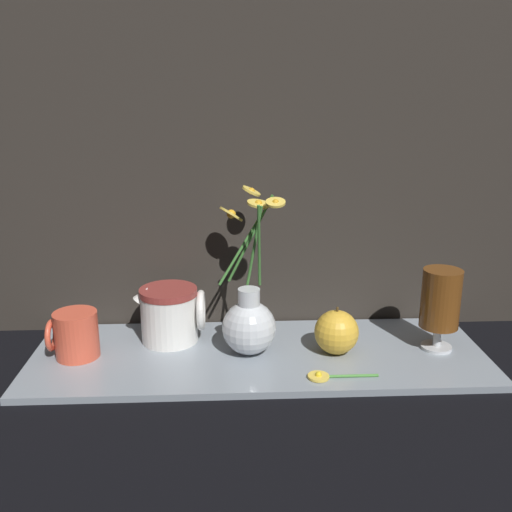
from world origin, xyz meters
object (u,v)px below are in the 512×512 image
object	(u,v)px
yellow_mug	(75,335)
ceramic_pitcher	(170,312)
orange_fruit	(336,332)
tea_glass	(440,301)
vase_with_flowers	(249,320)

from	to	relation	value
yellow_mug	ceramic_pitcher	world-z (taller)	ceramic_pitcher
yellow_mug	orange_fruit	xyz separation A→B (m)	(0.46, -0.01, -0.00)
yellow_mug	tea_glass	world-z (taller)	tea_glass
vase_with_flowers	orange_fruit	size ratio (longest dim) A/B	3.31
vase_with_flowers	tea_glass	world-z (taller)	vase_with_flowers
ceramic_pitcher	orange_fruit	bearing A→B (deg)	-12.55
vase_with_flowers	orange_fruit	world-z (taller)	vase_with_flowers
yellow_mug	tea_glass	size ratio (longest dim) A/B	0.57
vase_with_flowers	yellow_mug	distance (m)	0.31
ceramic_pitcher	orange_fruit	size ratio (longest dim) A/B	1.50
vase_with_flowers	ceramic_pitcher	bearing A→B (deg)	158.87
ceramic_pitcher	yellow_mug	bearing A→B (deg)	-159.46
orange_fruit	tea_glass	bearing A→B (deg)	2.56
vase_with_flowers	orange_fruit	xyz separation A→B (m)	(0.16, -0.01, -0.02)
ceramic_pitcher	tea_glass	xyz separation A→B (m)	(0.49, -0.06, 0.04)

